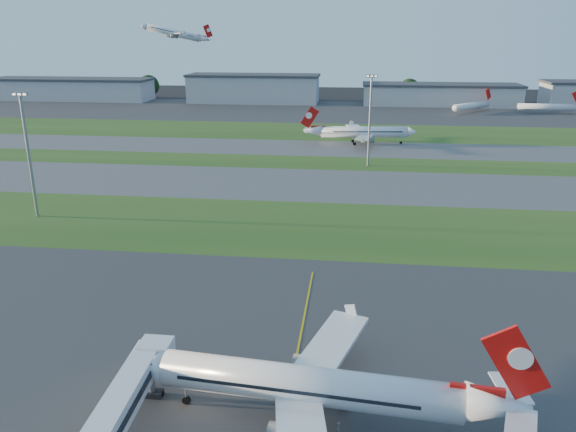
# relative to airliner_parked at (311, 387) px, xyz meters

# --- Properties ---
(ground) EXTENTS (700.00, 700.00, 0.00)m
(ground) POSITION_rel_airliner_parked_xyz_m (-7.60, 6.48, -4.03)
(ground) COLOR black
(ground) RESTS_ON ground
(apron_near) EXTENTS (300.00, 70.00, 0.01)m
(apron_near) POSITION_rel_airliner_parked_xyz_m (-7.60, 6.48, -4.02)
(apron_near) COLOR #333335
(apron_near) RESTS_ON ground
(grass_strip_a) EXTENTS (300.00, 34.00, 0.01)m
(grass_strip_a) POSITION_rel_airliner_parked_xyz_m (-7.60, 58.48, -4.02)
(grass_strip_a) COLOR #244B19
(grass_strip_a) RESTS_ON ground
(taxiway_a) EXTENTS (300.00, 32.00, 0.01)m
(taxiway_a) POSITION_rel_airliner_parked_xyz_m (-7.60, 91.48, -4.02)
(taxiway_a) COLOR #515154
(taxiway_a) RESTS_ON ground
(grass_strip_b) EXTENTS (300.00, 18.00, 0.01)m
(grass_strip_b) POSITION_rel_airliner_parked_xyz_m (-7.60, 116.48, -4.02)
(grass_strip_b) COLOR #244B19
(grass_strip_b) RESTS_ON ground
(taxiway_b) EXTENTS (300.00, 26.00, 0.01)m
(taxiway_b) POSITION_rel_airliner_parked_xyz_m (-7.60, 138.48, -4.02)
(taxiway_b) COLOR #515154
(taxiway_b) RESTS_ON ground
(grass_strip_c) EXTENTS (300.00, 40.00, 0.01)m
(grass_strip_c) POSITION_rel_airliner_parked_xyz_m (-7.60, 171.48, -4.02)
(grass_strip_c) COLOR #244B19
(grass_strip_c) RESTS_ON ground
(apron_far) EXTENTS (400.00, 80.00, 0.01)m
(apron_far) POSITION_rel_airliner_parked_xyz_m (-7.60, 231.48, -4.02)
(apron_far) COLOR #333335
(apron_far) RESTS_ON ground
(yellow_line) EXTENTS (0.25, 60.00, 0.02)m
(yellow_line) POSITION_rel_airliner_parked_xyz_m (-2.60, 6.48, -4.03)
(yellow_line) COLOR gold
(yellow_line) RESTS_ON ground
(airliner_parked) EXTENTS (36.77, 31.09, 11.48)m
(airliner_parked) POSITION_rel_airliner_parked_xyz_m (0.00, 0.00, 0.00)
(airliner_parked) COLOR white
(airliner_parked) RESTS_ON ground
(airliner_taxiing) EXTENTS (36.97, 31.20, 11.55)m
(airliner_taxiing) POSITION_rel_airliner_parked_xyz_m (6.15, 147.90, 0.03)
(airliner_taxiing) COLOR white
(airliner_taxiing) RESTS_ON ground
(airliner_departing) EXTENTS (29.78, 25.56, 10.29)m
(airliner_departing) POSITION_rel_airliner_parked_xyz_m (-87.32, 235.86, 32.41)
(airliner_departing) COLOR white
(mini_jet_near) EXTENTS (21.54, 21.37, 9.48)m
(mini_jet_near) POSITION_rel_airliner_parked_xyz_m (58.66, 234.21, -0.75)
(mini_jet_near) COLOR white
(mini_jet_near) RESTS_ON ground
(mini_jet_far) EXTENTS (28.61, 3.54, 9.48)m
(mini_jet_far) POSITION_rel_airliner_parked_xyz_m (93.14, 233.82, -0.75)
(mini_jet_far) COLOR white
(mini_jet_far) RESTS_ON ground
(light_mast_west) EXTENTS (3.20, 0.70, 25.80)m
(light_mast_west) POSITION_rel_airliner_parked_xyz_m (-62.60, 58.48, 10.78)
(light_mast_west) COLOR gray
(light_mast_west) RESTS_ON ground
(light_mast_centre) EXTENTS (3.20, 0.70, 25.80)m
(light_mast_centre) POSITION_rel_airliner_parked_xyz_m (7.40, 114.48, 10.78)
(light_mast_centre) COLOR gray
(light_mast_centre) RESTS_ON ground
(hangar_far_west) EXTENTS (91.80, 23.00, 12.20)m
(hangar_far_west) POSITION_rel_airliner_parked_xyz_m (-157.60, 261.48, 2.11)
(hangar_far_west) COLOR #ACAFB4
(hangar_far_west) RESTS_ON ground
(hangar_west) EXTENTS (71.40, 23.00, 15.20)m
(hangar_west) POSITION_rel_airliner_parked_xyz_m (-52.60, 261.48, 3.61)
(hangar_west) COLOR #ACAFB4
(hangar_west) RESTS_ON ground
(hangar_east) EXTENTS (81.60, 23.00, 11.20)m
(hangar_east) POSITION_rel_airliner_parked_xyz_m (47.40, 261.48, 1.61)
(hangar_east) COLOR #ACAFB4
(hangar_east) RESTS_ON ground
(tree_far_west) EXTENTS (11.00, 11.00, 12.00)m
(tree_far_west) POSITION_rel_airliner_parked_xyz_m (-197.60, 274.48, 2.46)
(tree_far_west) COLOR black
(tree_far_west) RESTS_ON ground
(tree_west) EXTENTS (12.10, 12.10, 13.20)m
(tree_west) POSITION_rel_airliner_parked_xyz_m (-117.60, 276.48, 3.11)
(tree_west) COLOR black
(tree_west) RESTS_ON ground
(tree_mid_west) EXTENTS (9.90, 9.90, 10.80)m
(tree_mid_west) POSITION_rel_airliner_parked_xyz_m (-27.60, 272.48, 1.81)
(tree_mid_west) COLOR black
(tree_mid_west) RESTS_ON ground
(tree_mid_east) EXTENTS (11.55, 11.55, 12.60)m
(tree_mid_east) POSITION_rel_airliner_parked_xyz_m (32.40, 275.48, 2.78)
(tree_mid_east) COLOR black
(tree_mid_east) RESTS_ON ground
(tree_east) EXTENTS (10.45, 10.45, 11.40)m
(tree_east) POSITION_rel_airliner_parked_xyz_m (107.40, 273.48, 2.13)
(tree_east) COLOR black
(tree_east) RESTS_ON ground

